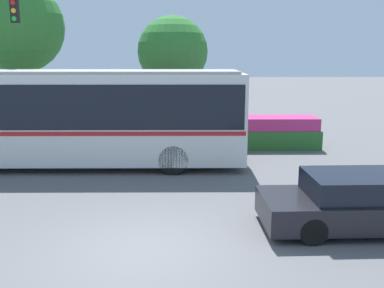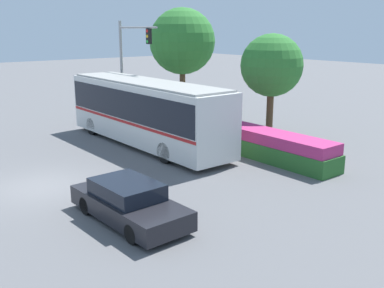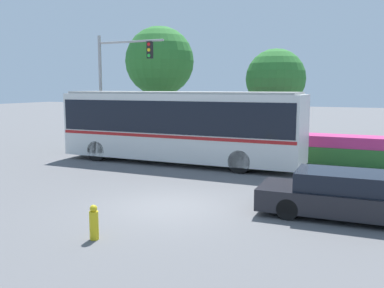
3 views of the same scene
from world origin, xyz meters
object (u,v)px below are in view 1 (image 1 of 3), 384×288
at_px(street_tree_left, 17,27).
at_px(sedan_foreground, 361,203).
at_px(street_tree_centre, 173,52).
at_px(city_bus, 78,113).

bearing_deg(street_tree_left, sedan_foreground, -43.56).
height_order(street_tree_left, street_tree_centre, street_tree_left).
bearing_deg(street_tree_centre, street_tree_left, -175.01).
relative_size(city_bus, sedan_foreground, 2.52).
relative_size(street_tree_left, street_tree_centre, 1.27).
distance_m(city_bus, street_tree_left, 7.68).
relative_size(city_bus, street_tree_centre, 2.02).
xyz_separation_m(sedan_foreground, street_tree_left, (-12.01, 11.43, 4.63)).
distance_m(city_bus, sedan_foreground, 9.93).
relative_size(sedan_foreground, street_tree_centre, 0.80).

